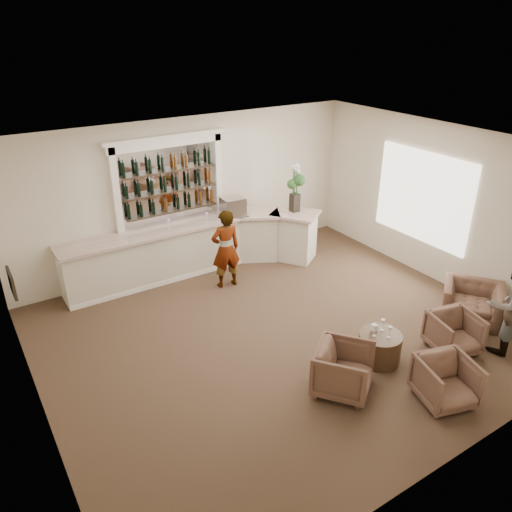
# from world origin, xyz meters

# --- Properties ---
(ground) EXTENTS (8.00, 8.00, 0.00)m
(ground) POSITION_xyz_m (0.00, 0.00, 0.00)
(ground) COLOR brown
(ground) RESTS_ON ground
(room_shell) EXTENTS (8.04, 7.02, 3.32)m
(room_shell) POSITION_xyz_m (0.16, 0.71, 2.34)
(room_shell) COLOR beige
(room_shell) RESTS_ON ground
(bar_counter) EXTENTS (5.72, 1.80, 1.14)m
(bar_counter) POSITION_xyz_m (-0.16, 3.00, 0.57)
(bar_counter) COLOR beige
(bar_counter) RESTS_ON ground
(back_bar_alcove) EXTENTS (2.64, 0.25, 3.00)m
(back_bar_alcove) POSITION_xyz_m (-0.50, 3.41, 2.03)
(back_bar_alcove) COLOR white
(back_bar_alcove) RESTS_ON ground
(cocktail_table) EXTENTS (0.70, 0.70, 0.50)m
(cocktail_table) POSITION_xyz_m (0.92, -1.49, 0.25)
(cocktail_table) COLOR #4C3421
(cocktail_table) RESTS_ON ground
(sommelier) EXTENTS (0.66, 0.48, 1.68)m
(sommelier) POSITION_xyz_m (0.07, 2.08, 0.84)
(sommelier) COLOR gray
(sommelier) RESTS_ON ground
(guest) EXTENTS (1.05, 0.94, 1.77)m
(guest) POSITION_xyz_m (2.88, -2.41, 0.88)
(guest) COLOR gray
(guest) RESTS_ON ground
(armchair_left) EXTENTS (1.16, 1.16, 0.76)m
(armchair_left) POSITION_xyz_m (-0.08, -1.73, 0.38)
(armchair_left) COLOR brown
(armchair_left) RESTS_ON ground
(armchair_center) EXTENTS (0.95, 0.96, 0.71)m
(armchair_center) POSITION_xyz_m (1.02, -2.71, 0.35)
(armchair_center) COLOR brown
(armchair_center) RESTS_ON ground
(armchair_right) EXTENTS (0.90, 0.91, 0.69)m
(armchair_right) POSITION_xyz_m (2.17, -1.96, 0.34)
(armchair_right) COLOR brown
(armchair_right) RESTS_ON ground
(armchair_far) EXTENTS (1.36, 1.39, 0.68)m
(armchair_far) POSITION_xyz_m (3.28, -1.50, 0.34)
(armchair_far) COLOR brown
(armchair_far) RESTS_ON ground
(espresso_machine) EXTENTS (0.52, 0.45, 0.43)m
(espresso_machine) POSITION_xyz_m (0.76, 2.96, 1.35)
(espresso_machine) COLOR #AFAFB4
(espresso_machine) RESTS_ON bar_counter
(flower_vase) EXTENTS (0.29, 0.29, 1.09)m
(flower_vase) POSITION_xyz_m (2.09, 2.46, 1.76)
(flower_vase) COLOR black
(flower_vase) RESTS_ON bar_counter
(wine_glass_bar_left) EXTENTS (0.07, 0.07, 0.21)m
(wine_glass_bar_left) POSITION_xyz_m (-0.74, 3.04, 1.25)
(wine_glass_bar_left) COLOR white
(wine_glass_bar_left) RESTS_ON bar_counter
(wine_glass_bar_right) EXTENTS (0.07, 0.07, 0.21)m
(wine_glass_bar_right) POSITION_xyz_m (0.11, 2.95, 1.25)
(wine_glass_bar_right) COLOR white
(wine_glass_bar_right) RESTS_ON bar_counter
(wine_glass_tbl_a) EXTENTS (0.07, 0.07, 0.21)m
(wine_glass_tbl_a) POSITION_xyz_m (0.80, -1.46, 0.60)
(wine_glass_tbl_a) COLOR white
(wine_glass_tbl_a) RESTS_ON cocktail_table
(wine_glass_tbl_b) EXTENTS (0.07, 0.07, 0.21)m
(wine_glass_tbl_b) POSITION_xyz_m (1.02, -1.41, 0.60)
(wine_glass_tbl_b) COLOR white
(wine_glass_tbl_b) RESTS_ON cocktail_table
(wine_glass_tbl_c) EXTENTS (0.07, 0.07, 0.21)m
(wine_glass_tbl_c) POSITION_xyz_m (0.96, -1.62, 0.60)
(wine_glass_tbl_c) COLOR white
(wine_glass_tbl_c) RESTS_ON cocktail_table
(napkin_holder) EXTENTS (0.08, 0.08, 0.12)m
(napkin_holder) POSITION_xyz_m (0.90, -1.35, 0.56)
(napkin_holder) COLOR white
(napkin_holder) RESTS_ON cocktail_table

